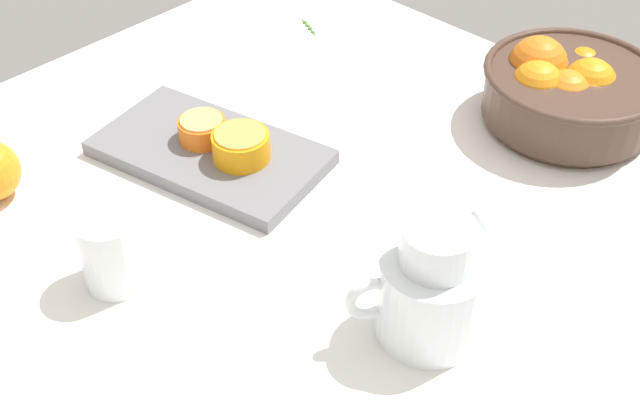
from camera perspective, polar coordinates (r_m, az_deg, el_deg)
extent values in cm
cube|color=white|center=(105.39, 0.23, -2.49)|extent=(121.12, 108.19, 3.00)
cylinder|color=#473328|center=(127.50, 16.62, 5.43)|extent=(22.65, 22.65, 1.20)
cylinder|color=#473328|center=(125.26, 16.98, 7.00)|extent=(24.62, 24.62, 7.20)
torus|color=#473328|center=(123.41, 17.30, 8.39)|extent=(25.82, 25.82, 1.20)
sphere|color=orange|center=(124.24, 18.14, 7.12)|extent=(6.51, 6.51, 6.51)
sphere|color=orange|center=(125.09, 18.20, 7.64)|extent=(7.72, 7.72, 7.72)
sphere|color=orange|center=(130.80, 17.71, 8.65)|extent=(6.80, 6.80, 6.80)
sphere|color=orange|center=(125.69, 14.89, 9.02)|extent=(8.76, 8.76, 8.76)
sphere|color=orange|center=(122.17, 14.81, 7.63)|extent=(7.63, 7.63, 7.63)
sphere|color=orange|center=(122.88, 16.72, 6.92)|extent=(7.75, 7.75, 7.75)
cylinder|color=white|center=(89.53, 7.74, -6.64)|extent=(11.88, 11.88, 10.45)
cylinder|color=white|center=(84.21, 8.19, -3.12)|extent=(7.94, 7.94, 4.67)
cone|color=white|center=(84.69, 11.48, -1.81)|extent=(4.06, 4.00, 2.80)
torus|color=white|center=(87.16, 3.57, -6.90)|extent=(4.25, 5.47, 5.80)
cylinder|color=yellow|center=(90.67, 7.66, -7.31)|extent=(10.93, 10.93, 7.34)
cylinder|color=white|center=(97.26, -14.26, -3.37)|extent=(7.62, 7.62, 9.76)
cylinder|color=#FAA83B|center=(98.58, -14.08, -4.19)|extent=(6.71, 6.71, 5.86)
cube|color=slate|center=(115.69, -7.65, 3.28)|extent=(34.63, 23.70, 2.16)
cylinder|color=orange|center=(111.34, -5.52, 3.72)|extent=(7.88, 7.88, 3.79)
cylinder|color=#FCB14B|center=(110.14, -5.59, 4.57)|extent=(6.94, 6.94, 0.30)
cylinder|color=orange|center=(115.67, -8.25, 4.82)|extent=(6.73, 6.73, 3.09)
cylinder|color=#F7AD63|center=(114.70, -8.33, 5.51)|extent=(5.92, 5.92, 0.30)
cylinder|color=#4F8039|center=(147.17, -0.78, 11.95)|extent=(5.82, 2.81, 0.30)
sphere|color=#4F8039|center=(145.57, -0.50, 11.68)|extent=(0.75, 0.75, 0.75)
sphere|color=#4F8039|center=(146.59, -0.69, 11.89)|extent=(0.93, 0.93, 0.93)
sphere|color=#4F8039|center=(147.61, -0.87, 12.11)|extent=(0.91, 0.91, 0.91)
sphere|color=#4F8039|center=(148.63, -1.06, 12.32)|extent=(0.94, 0.94, 0.94)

